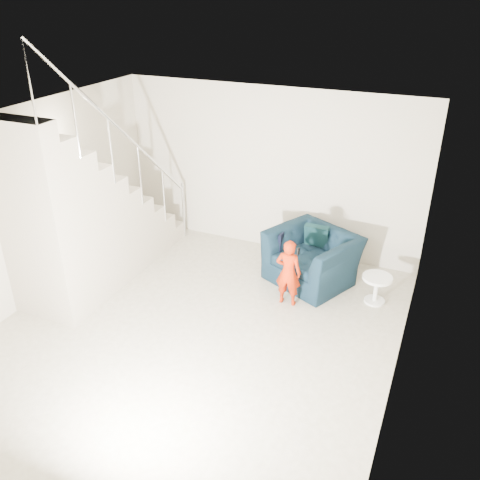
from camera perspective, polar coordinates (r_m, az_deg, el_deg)
name	(u,v)px	position (r m, az deg, el deg)	size (l,w,h in m)	color
floor	(193,335)	(6.72, -5.35, -10.55)	(5.50, 5.50, 0.00)	gray
ceiling	(182,129)	(5.51, -6.57, 12.32)	(5.50, 5.50, 0.00)	silver
back_wall	(270,171)	(8.30, 3.34, 7.74)	(5.00, 5.00, 0.00)	#BDB09A
front_wall	(7,400)	(4.25, -24.74, -15.99)	(5.00, 5.00, 0.00)	#BDB09A
left_wall	(25,209)	(7.45, -23.01, 3.27)	(5.50, 5.50, 0.00)	#BDB09A
right_wall	(408,288)	(5.37, 18.30, -5.12)	(5.50, 5.50, 0.00)	#BDB09A
armchair	(312,258)	(7.69, 8.10, -1.97)	(1.20, 1.05, 0.78)	black
toddler	(288,273)	(7.06, 5.45, -3.66)	(0.36, 0.24, 0.99)	#941204
side_table	(377,285)	(7.41, 15.08, -4.90)	(0.42, 0.42, 0.42)	white
staircase	(85,226)	(7.64, -16.97, 1.54)	(1.02, 3.03, 3.62)	#ADA089
cushion	(317,235)	(7.83, 8.60, 0.52)	(0.36, 0.10, 0.35)	black
throw	(284,244)	(7.82, 4.91, -0.46)	(0.04, 0.43, 0.48)	black
phone	(298,251)	(6.84, 6.57, -1.27)	(0.02, 0.05, 0.10)	black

